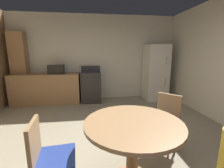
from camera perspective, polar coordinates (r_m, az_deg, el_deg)
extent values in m
plane|color=gray|center=(2.56, -3.64, -24.70)|extent=(14.00, 14.00, 0.00)
cube|color=silver|center=(5.17, -6.28, 9.60)|extent=(5.53, 0.12, 2.70)
cube|color=#9E754C|center=(5.07, -22.97, -1.55)|extent=(1.96, 0.60, 0.90)
cube|color=#9E754C|center=(5.40, -30.80, 4.95)|extent=(0.44, 0.36, 2.10)
cube|color=#2D2B28|center=(4.88, -7.75, -1.20)|extent=(0.60, 0.60, 0.90)
cube|color=#38383D|center=(4.80, -7.90, 4.16)|extent=(0.60, 0.60, 0.02)
cube|color=#38383D|center=(5.07, -7.92, 5.68)|extent=(0.60, 0.04, 0.18)
cube|color=silver|center=(5.18, 15.82, 4.03)|extent=(0.68, 0.66, 1.76)
cylinder|color=#B2B2B7|center=(4.92, 19.59, 8.11)|extent=(0.02, 0.02, 0.22)
cylinder|color=#B2B2B7|center=(4.99, 19.09, 0.65)|extent=(0.02, 0.02, 0.30)
cube|color=black|center=(4.90, -19.92, 5.15)|extent=(0.44, 0.32, 0.26)
cylinder|color=#9E754C|center=(1.97, 7.56, -24.25)|extent=(0.14, 0.14, 0.72)
cylinder|color=#9E754C|center=(1.78, 7.89, -14.26)|extent=(1.10, 1.10, 0.04)
cylinder|color=#9E754C|center=(2.10, -14.08, -26.87)|extent=(0.03, 0.03, 0.43)
cube|color=navy|center=(1.84, -20.31, -24.42)|extent=(0.44, 0.44, 0.05)
cube|color=#9E754C|center=(1.76, -26.94, -18.64)|extent=(0.07, 0.38, 0.42)
cylinder|color=#9E754C|center=(2.50, 20.27, -20.52)|extent=(0.03, 0.03, 0.43)
cylinder|color=#9E754C|center=(2.61, 12.97, -18.53)|extent=(0.03, 0.03, 0.43)
cylinder|color=#9E754C|center=(2.78, 22.99, -17.27)|extent=(0.03, 0.03, 0.43)
cylinder|color=#9E754C|center=(2.89, 16.36, -15.70)|extent=(0.03, 0.03, 0.43)
cube|color=navy|center=(2.58, 18.48, -13.38)|extent=(0.56, 0.56, 0.05)
cube|color=#9E754C|center=(2.66, 20.32, -7.89)|extent=(0.28, 0.31, 0.42)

